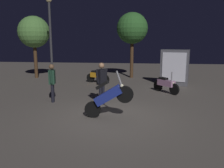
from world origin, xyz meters
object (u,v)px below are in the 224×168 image
at_px(motorcycle_blue_foreground, 108,97).
at_px(kiosk_billboard, 174,68).
at_px(motorcycle_pink_parked_left, 166,84).
at_px(person_bystander_far, 52,80).
at_px(streetlamp_near, 50,30).
at_px(person_rider_beside, 102,80).
at_px(motorcycle_orange_parked_right, 98,76).

distance_m(motorcycle_blue_foreground, kiosk_billboard, 7.16).
height_order(motorcycle_blue_foreground, motorcycle_pink_parked_left, motorcycle_blue_foreground).
xyz_separation_m(person_bystander_far, streetlamp_near, (-1.60, 4.07, 2.28)).
xyz_separation_m(motorcycle_pink_parked_left, streetlamp_near, (-6.60, 1.68, 2.81)).
bearing_deg(person_bystander_far, motorcycle_blue_foreground, 132.49).
xyz_separation_m(motorcycle_pink_parked_left, person_rider_beside, (-2.86, -2.50, 0.59)).
distance_m(motorcycle_pink_parked_left, person_bystander_far, 5.57).
distance_m(person_bystander_far, streetlamp_near, 4.93).
distance_m(motorcycle_orange_parked_right, kiosk_billboard, 4.68).
height_order(motorcycle_orange_parked_right, kiosk_billboard, kiosk_billboard).
xyz_separation_m(person_rider_beside, person_bystander_far, (-2.14, 0.11, -0.06)).
relative_size(motorcycle_pink_parked_left, person_rider_beside, 0.77).
bearing_deg(streetlamp_near, motorcycle_pink_parked_left, -14.31).
distance_m(motorcycle_pink_parked_left, motorcycle_orange_parked_right, 4.59).
distance_m(person_rider_beside, kiosk_billboard, 5.91).
distance_m(motorcycle_blue_foreground, motorcycle_pink_parked_left, 4.87).
xyz_separation_m(person_rider_beside, kiosk_billboard, (3.56, 4.71, 0.02)).
bearing_deg(kiosk_billboard, motorcycle_blue_foreground, 80.53).
relative_size(motorcycle_pink_parked_left, person_bystander_far, 0.82).
relative_size(person_bystander_far, kiosk_billboard, 0.77).
height_order(motorcycle_blue_foreground, motorcycle_orange_parked_right, motorcycle_blue_foreground).
bearing_deg(motorcycle_blue_foreground, motorcycle_pink_parked_left, 67.20).
bearing_deg(person_rider_beside, motorcycle_orange_parked_right, 138.96).
relative_size(motorcycle_pink_parked_left, motorcycle_orange_parked_right, 0.85).
relative_size(person_rider_beside, person_bystander_far, 1.06).
xyz_separation_m(person_bystander_far, kiosk_billboard, (5.71, 4.60, 0.09)).
height_order(motorcycle_blue_foreground, kiosk_billboard, kiosk_billboard).
distance_m(motorcycle_orange_parked_right, person_bystander_far, 4.90).
height_order(person_bystander_far, kiosk_billboard, kiosk_billboard).
bearing_deg(motorcycle_blue_foreground, person_bystander_far, 150.99).
bearing_deg(motorcycle_orange_parked_right, kiosk_billboard, 21.62).
bearing_deg(motorcycle_orange_parked_right, streetlamp_near, -142.21).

